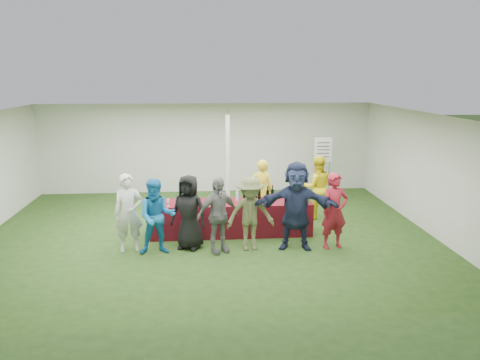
{
  "coord_description": "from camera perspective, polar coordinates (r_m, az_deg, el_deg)",
  "views": [
    {
      "loc": [
        -0.11,
        -10.11,
        3.55
      ],
      "look_at": [
        0.7,
        -0.01,
        1.25
      ],
      "focal_mm": 35.0,
      "sensor_mm": 36.0,
      "label": 1
    }
  ],
  "objects": [
    {
      "name": "customer_2",
      "position": [
        9.69,
        -6.25,
        -3.91
      ],
      "size": [
        0.89,
        0.75,
        1.56
      ],
      "primitive_type": "imported",
      "rotation": [
        0.0,
        0.0,
        -0.39
      ],
      "color": "black",
      "rests_on": "ground"
    },
    {
      "name": "customer_1",
      "position": [
        9.5,
        -10.09,
        -4.43
      ],
      "size": [
        0.8,
        0.64,
        1.54
      ],
      "primitive_type": "imported",
      "rotation": [
        0.0,
        0.0,
        0.08
      ],
      "color": "#156CB1",
      "rests_on": "ground"
    },
    {
      "name": "bar_towel",
      "position": [
        10.75,
        7.34,
        -2.33
      ],
      "size": [
        0.25,
        0.18,
        0.03
      ],
      "primitive_type": "cube",
      "color": "white",
      "rests_on": "serving_table"
    },
    {
      "name": "staff_pourer",
      "position": [
        11.41,
        2.62,
        -1.31
      ],
      "size": [
        0.58,
        0.4,
        1.55
      ],
      "primitive_type": "imported",
      "rotation": [
        0.0,
        0.0,
        3.19
      ],
      "color": "yellow",
      "rests_on": "ground"
    },
    {
      "name": "wine_list_sign",
      "position": [
        13.54,
        10.07,
        3.09
      ],
      "size": [
        0.5,
        0.03,
        1.8
      ],
      "color": "slate",
      "rests_on": "ground"
    },
    {
      "name": "tent",
      "position": [
        11.54,
        -1.5,
        1.8
      ],
      "size": [
        10.0,
        10.0,
        10.0
      ],
      "color": "white",
      "rests_on": "ground"
    },
    {
      "name": "wine_bottles",
      "position": [
        10.67,
        2.22,
        -1.76
      ],
      "size": [
        0.73,
        0.15,
        0.32
      ],
      "color": "black",
      "rests_on": "serving_table"
    },
    {
      "name": "customer_0",
      "position": [
        9.76,
        -13.43,
        -3.92
      ],
      "size": [
        0.65,
        0.49,
        1.61
      ],
      "primitive_type": "imported",
      "rotation": [
        0.0,
        0.0,
        0.2
      ],
      "color": "silver",
      "rests_on": "ground"
    },
    {
      "name": "water_bottle",
      "position": [
        10.56,
        -0.35,
        -2.01
      ],
      "size": [
        0.07,
        0.07,
        0.23
      ],
      "color": "silver",
      "rests_on": "serving_table"
    },
    {
      "name": "staff_back",
      "position": [
        11.79,
        9.36,
        -0.89
      ],
      "size": [
        0.78,
        0.61,
        1.59
      ],
      "primitive_type": "imported",
      "rotation": [
        0.0,
        0.0,
        3.15
      ],
      "color": "yellow",
      "rests_on": "ground"
    },
    {
      "name": "dump_bucket",
      "position": [
        10.49,
        7.93,
        -2.31
      ],
      "size": [
        0.22,
        0.22,
        0.18
      ],
      "primitive_type": "cylinder",
      "color": "slate",
      "rests_on": "serving_table"
    },
    {
      "name": "wine_glasses",
      "position": [
        10.19,
        -3.82,
        -2.54
      ],
      "size": [
        2.74,
        0.15,
        0.16
      ],
      "color": "silver",
      "rests_on": "serving_table"
    },
    {
      "name": "customer_3",
      "position": [
        9.43,
        -2.72,
        -4.32
      ],
      "size": [
        0.99,
        0.76,
        1.56
      ],
      "primitive_type": "imported",
      "rotation": [
        0.0,
        0.0,
        0.48
      ],
      "color": "slate",
      "rests_on": "ground"
    },
    {
      "name": "ground",
      "position": [
        10.72,
        -3.78,
        -6.58
      ],
      "size": [
        60.0,
        60.0,
        0.0
      ],
      "primitive_type": "plane",
      "color": "#284719",
      "rests_on": "ground"
    },
    {
      "name": "customer_6",
      "position": [
        9.84,
        11.44,
        -3.73
      ],
      "size": [
        0.65,
        0.5,
        1.59
      ],
      "primitive_type": "imported",
      "rotation": [
        0.0,
        0.0,
        0.22
      ],
      "color": "maroon",
      "rests_on": "ground"
    },
    {
      "name": "customer_5",
      "position": [
        9.66,
        6.84,
        -3.12
      ],
      "size": [
        1.77,
        0.82,
        1.83
      ],
      "primitive_type": "imported",
      "rotation": [
        0.0,
        0.0,
        -0.17
      ],
      "color": "#1C2440",
      "rests_on": "ground"
    },
    {
      "name": "serving_table",
      "position": [
        10.61,
        -1.08,
        -4.63
      ],
      "size": [
        3.6,
        0.8,
        0.75
      ],
      "primitive_type": "cube",
      "color": "maroon",
      "rests_on": "ground"
    },
    {
      "name": "customer_4",
      "position": [
        9.57,
        1.27,
        -4.13
      ],
      "size": [
        1.06,
        0.69,
        1.54
      ],
      "primitive_type": "imported",
      "rotation": [
        0.0,
        0.0,
        0.12
      ],
      "color": "brown",
      "rests_on": "ground"
    }
  ]
}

